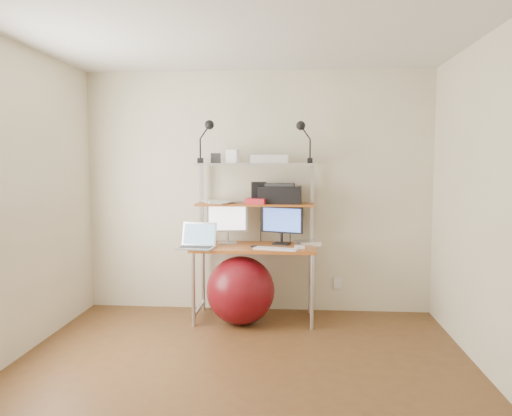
% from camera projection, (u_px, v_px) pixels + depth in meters
% --- Properties ---
extents(room, '(3.60, 3.60, 3.60)m').
position_uv_depth(room, '(238.00, 207.00, 3.43)').
color(room, brown).
rests_on(room, ground).
extents(computer_desk, '(1.20, 0.60, 1.57)m').
position_uv_depth(computer_desk, '(255.00, 223.00, 4.95)').
color(computer_desk, '#B46923').
rests_on(computer_desk, ground).
extents(desktop, '(1.20, 0.60, 0.00)m').
position_uv_depth(desktop, '(254.00, 246.00, 4.91)').
color(desktop, '#B46923').
rests_on(desktop, computer_desk).
extents(mid_shelf, '(1.18, 0.34, 0.00)m').
position_uv_depth(mid_shelf, '(255.00, 203.00, 5.00)').
color(mid_shelf, '#B46923').
rests_on(mid_shelf, computer_desk).
extents(top_shelf, '(1.18, 0.34, 0.00)m').
position_uv_depth(top_shelf, '(255.00, 163.00, 4.96)').
color(top_shelf, silver).
rests_on(top_shelf, computer_desk).
extents(floor, '(3.60, 3.60, 0.00)m').
position_uv_depth(floor, '(238.00, 382.00, 3.54)').
color(floor, brown).
rests_on(floor, ground).
extents(wall_outlet, '(0.08, 0.01, 0.12)m').
position_uv_depth(wall_outlet, '(338.00, 283.00, 5.22)').
color(wall_outlet, white).
rests_on(wall_outlet, room).
extents(monitor_silver, '(0.41, 0.17, 0.46)m').
position_uv_depth(monitor_silver, '(227.00, 219.00, 5.04)').
color(monitor_silver, '#AEAFB3').
rests_on(monitor_silver, desktop).
extents(monitor_black, '(0.43, 0.19, 0.44)m').
position_uv_depth(monitor_black, '(282.00, 222.00, 4.99)').
color(monitor_black, black).
rests_on(monitor_black, desktop).
extents(laptop, '(0.38, 0.33, 0.30)m').
position_uv_depth(laptop, '(198.00, 243.00, 4.79)').
color(laptop, silver).
rests_on(laptop, desktop).
extents(keyboard, '(0.44, 0.23, 0.01)m').
position_uv_depth(keyboard, '(276.00, 249.00, 4.70)').
color(keyboard, white).
rests_on(keyboard, desktop).
extents(mouse, '(0.10, 0.06, 0.03)m').
position_uv_depth(mouse, '(300.00, 247.00, 4.76)').
color(mouse, white).
rests_on(mouse, desktop).
extents(mac_mini, '(0.27, 0.27, 0.04)m').
position_uv_depth(mac_mini, '(307.00, 243.00, 4.95)').
color(mac_mini, silver).
rests_on(mac_mini, desktop).
extents(phone, '(0.11, 0.16, 0.01)m').
position_uv_depth(phone, '(255.00, 247.00, 4.80)').
color(phone, black).
rests_on(phone, desktop).
extents(printer, '(0.43, 0.31, 0.20)m').
position_uv_depth(printer, '(280.00, 194.00, 4.98)').
color(printer, black).
rests_on(printer, mid_shelf).
extents(nas_cube, '(0.17, 0.17, 0.21)m').
position_uv_depth(nas_cube, '(259.00, 192.00, 5.01)').
color(nas_cube, black).
rests_on(nas_cube, mid_shelf).
extents(red_box, '(0.23, 0.18, 0.06)m').
position_uv_depth(red_box, '(256.00, 201.00, 4.90)').
color(red_box, '#B31C28').
rests_on(red_box, mid_shelf).
extents(scanner, '(0.39, 0.28, 0.10)m').
position_uv_depth(scanner, '(269.00, 159.00, 4.94)').
color(scanner, white).
rests_on(scanner, top_shelf).
extents(box_white, '(0.13, 0.12, 0.13)m').
position_uv_depth(box_white, '(233.00, 156.00, 4.96)').
color(box_white, white).
rests_on(box_white, top_shelf).
extents(box_grey, '(0.11, 0.11, 0.10)m').
position_uv_depth(box_grey, '(216.00, 158.00, 5.03)').
color(box_grey, '#2D2D2F').
rests_on(box_grey, top_shelf).
extents(clip_lamp_left, '(0.17, 0.09, 0.42)m').
position_uv_depth(clip_lamp_left, '(207.00, 132.00, 4.89)').
color(clip_lamp_left, black).
rests_on(clip_lamp_left, top_shelf).
extents(clip_lamp_right, '(0.16, 0.09, 0.41)m').
position_uv_depth(clip_lamp_right, '(303.00, 132.00, 4.85)').
color(clip_lamp_right, black).
rests_on(clip_lamp_right, top_shelf).
extents(exercise_ball, '(0.66, 0.66, 0.66)m').
position_uv_depth(exercise_ball, '(241.00, 290.00, 4.81)').
color(exercise_ball, maroon).
rests_on(exercise_ball, floor).
extents(paper_stack, '(0.41, 0.43, 0.02)m').
position_uv_depth(paper_stack, '(218.00, 202.00, 5.02)').
color(paper_stack, white).
rests_on(paper_stack, mid_shelf).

